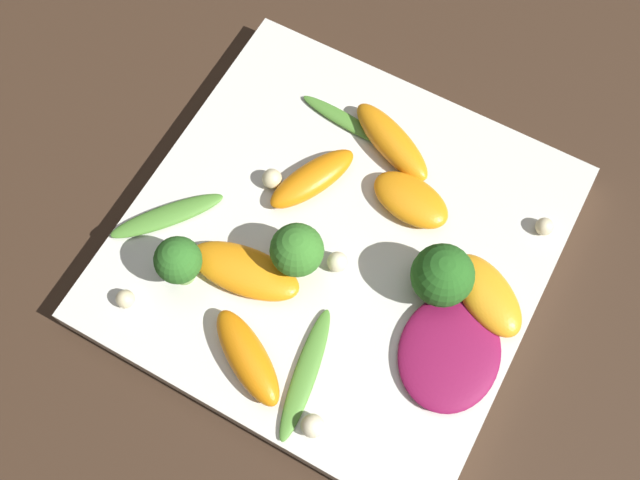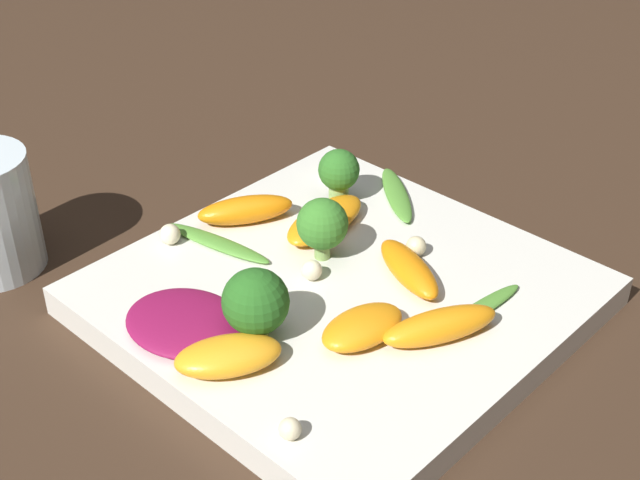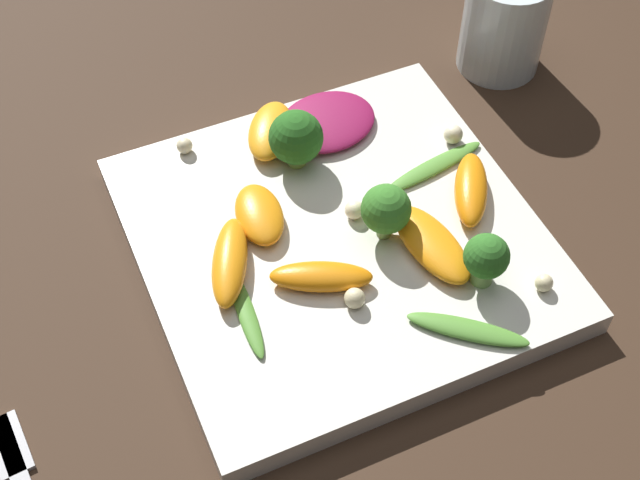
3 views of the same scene
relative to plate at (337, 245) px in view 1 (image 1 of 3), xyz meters
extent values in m
plane|color=#382619|center=(0.00, 0.00, -0.01)|extent=(2.40, 2.40, 0.00)
cube|color=silver|center=(0.00, 0.00, 0.00)|extent=(0.27, 0.27, 0.02)
ellipsoid|color=maroon|center=(-0.10, 0.04, 0.02)|extent=(0.08, 0.09, 0.01)
ellipsoid|color=orange|center=(0.03, -0.03, 0.02)|extent=(0.05, 0.07, 0.02)
ellipsoid|color=orange|center=(-0.03, -0.05, 0.02)|extent=(0.06, 0.04, 0.02)
ellipsoid|color=orange|center=(0.00, -0.08, 0.02)|extent=(0.08, 0.05, 0.02)
ellipsoid|color=orange|center=(0.04, 0.05, 0.02)|extent=(0.08, 0.04, 0.02)
ellipsoid|color=orange|center=(-0.10, -0.01, 0.02)|extent=(0.07, 0.06, 0.02)
ellipsoid|color=orange|center=(0.01, 0.10, 0.02)|extent=(0.07, 0.06, 0.02)
cylinder|color=#7A9E51|center=(0.01, 0.03, 0.02)|extent=(0.01, 0.01, 0.02)
sphere|color=#387A28|center=(0.01, 0.03, 0.04)|extent=(0.03, 0.03, 0.03)
cylinder|color=#7A9E51|center=(-0.07, 0.00, 0.02)|extent=(0.01, 0.01, 0.02)
sphere|color=#26601E|center=(-0.07, 0.00, 0.04)|extent=(0.04, 0.04, 0.04)
cylinder|color=#84AD5B|center=(0.08, 0.07, 0.02)|extent=(0.01, 0.01, 0.02)
sphere|color=#2D6B23|center=(0.08, 0.07, 0.04)|extent=(0.03, 0.03, 0.03)
ellipsoid|color=#518E33|center=(-0.03, 0.09, 0.01)|extent=(0.03, 0.09, 0.01)
ellipsoid|color=#518E33|center=(0.04, -0.08, 0.01)|extent=(0.07, 0.02, 0.00)
ellipsoid|color=#518E33|center=(0.11, 0.04, 0.01)|extent=(0.06, 0.07, 0.01)
sphere|color=beige|center=(0.10, 0.10, 0.02)|extent=(0.01, 0.01, 0.01)
sphere|color=beige|center=(-0.12, -0.07, 0.02)|extent=(0.01, 0.01, 0.01)
sphere|color=beige|center=(-0.01, 0.02, 0.02)|extent=(0.01, 0.01, 0.01)
sphere|color=beige|center=(0.06, -0.02, 0.02)|extent=(0.01, 0.01, 0.01)
sphere|color=beige|center=(-0.05, 0.12, 0.02)|extent=(0.01, 0.01, 0.01)
camera|label=1|loc=(-0.08, 0.18, 0.47)|focal=42.00mm
camera|label=2|loc=(-0.35, -0.31, 0.35)|focal=50.00mm
camera|label=3|loc=(0.35, -0.17, 0.50)|focal=50.00mm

